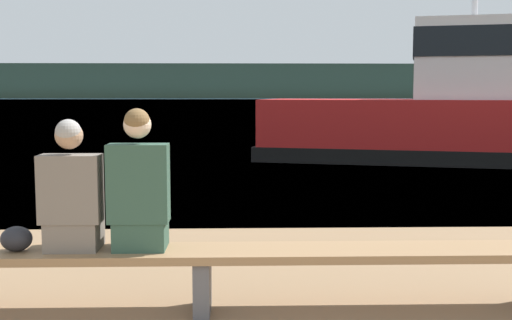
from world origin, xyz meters
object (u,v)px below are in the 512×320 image
at_px(person_right, 139,189).
at_px(tugboat_red, 469,117).
at_px(person_left, 72,195).
at_px(bench_main, 202,262).
at_px(shopping_bag, 16,239).

relative_size(person_right, tugboat_red, 0.10).
distance_m(person_left, person_right, 0.49).
bearing_deg(person_left, person_right, -0.20).
height_order(bench_main, person_right, person_right).
bearing_deg(shopping_bag, person_left, 2.66).
distance_m(bench_main, person_right, 0.71).
distance_m(bench_main, person_left, 1.08).
bearing_deg(person_left, shopping_bag, -177.34).
height_order(person_right, shopping_bag, person_right).
height_order(bench_main, tugboat_red, tugboat_red).
xyz_separation_m(bench_main, shopping_bag, (-1.36, -0.02, 0.19)).
height_order(shopping_bag, tugboat_red, tugboat_red).
height_order(bench_main, person_left, person_left).
bearing_deg(person_left, bench_main, -0.09).
relative_size(bench_main, person_left, 5.94).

